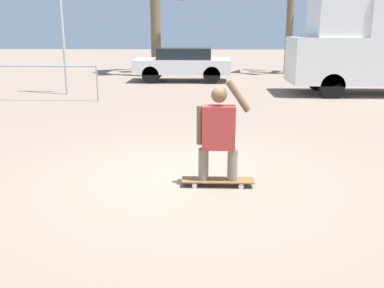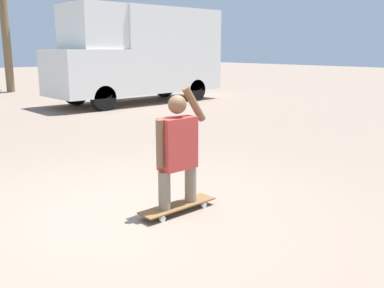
% 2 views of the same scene
% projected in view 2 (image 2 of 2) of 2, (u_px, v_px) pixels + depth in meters
% --- Properties ---
extents(ground_plane, '(80.00, 80.00, 0.00)m').
position_uv_depth(ground_plane, '(129.00, 213.00, 5.00)').
color(ground_plane, gray).
extents(skateboard, '(1.00, 0.26, 0.09)m').
position_uv_depth(skateboard, '(178.00, 206.00, 5.04)').
color(skateboard, brown).
rests_on(skateboard, ground_plane).
extents(person_skateboarder, '(0.72, 0.22, 1.40)m').
position_uv_depth(person_skateboarder, '(177.00, 146.00, 4.88)').
color(person_skateboarder, gray).
rests_on(person_skateboarder, skateboard).
extents(camper_van, '(6.19, 2.09, 3.25)m').
position_uv_depth(camper_van, '(140.00, 52.00, 14.85)').
color(camper_van, black).
rests_on(camper_van, ground_plane).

